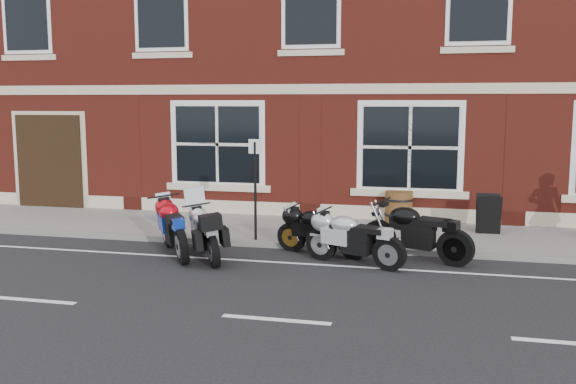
{
  "coord_description": "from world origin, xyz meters",
  "views": [
    {
      "loc": [
        2.18,
        -11.54,
        3.1
      ],
      "look_at": [
        -0.9,
        1.6,
        1.18
      ],
      "focal_mm": 40.0,
      "sensor_mm": 36.0,
      "label": 1
    }
  ],
  "objects_px": {
    "barrel_planter": "(399,207)",
    "moto_sport_silver": "(353,237)",
    "moto_sport_black": "(321,230)",
    "moto_naked_black": "(415,230)",
    "moto_sport_red": "(175,225)",
    "parking_sign": "(255,182)",
    "a_board_sign": "(489,214)",
    "moto_touring_silver": "(207,231)"
  },
  "relations": [
    {
      "from": "moto_sport_silver",
      "to": "a_board_sign",
      "type": "relative_size",
      "value": 2.25
    },
    {
      "from": "moto_sport_silver",
      "to": "moto_touring_silver",
      "type": "bearing_deg",
      "value": 114.1
    },
    {
      "from": "parking_sign",
      "to": "moto_sport_silver",
      "type": "bearing_deg",
      "value": -12.8
    },
    {
      "from": "moto_sport_black",
      "to": "moto_naked_black",
      "type": "relative_size",
      "value": 0.89
    },
    {
      "from": "moto_sport_black",
      "to": "moto_sport_red",
      "type": "bearing_deg",
      "value": 118.94
    },
    {
      "from": "moto_sport_red",
      "to": "parking_sign",
      "type": "relative_size",
      "value": 0.93
    },
    {
      "from": "parking_sign",
      "to": "moto_sport_black",
      "type": "bearing_deg",
      "value": -4.56
    },
    {
      "from": "moto_sport_silver",
      "to": "barrel_planter",
      "type": "xyz_separation_m",
      "value": [
        0.62,
        3.94,
        -0.03
      ]
    },
    {
      "from": "moto_sport_black",
      "to": "barrel_planter",
      "type": "height_order",
      "value": "moto_sport_black"
    },
    {
      "from": "moto_sport_black",
      "to": "moto_sport_silver",
      "type": "relative_size",
      "value": 0.98
    },
    {
      "from": "moto_touring_silver",
      "to": "parking_sign",
      "type": "relative_size",
      "value": 0.84
    },
    {
      "from": "moto_touring_silver",
      "to": "a_board_sign",
      "type": "distance_m",
      "value": 6.43
    },
    {
      "from": "moto_naked_black",
      "to": "parking_sign",
      "type": "distance_m",
      "value": 3.52
    },
    {
      "from": "barrel_planter",
      "to": "parking_sign",
      "type": "height_order",
      "value": "parking_sign"
    },
    {
      "from": "moto_sport_red",
      "to": "moto_naked_black",
      "type": "distance_m",
      "value": 4.8
    },
    {
      "from": "moto_touring_silver",
      "to": "a_board_sign",
      "type": "height_order",
      "value": "moto_touring_silver"
    },
    {
      "from": "moto_sport_black",
      "to": "moto_naked_black",
      "type": "xyz_separation_m",
      "value": [
        1.87,
        0.01,
        0.08
      ]
    },
    {
      "from": "moto_naked_black",
      "to": "barrel_planter",
      "type": "height_order",
      "value": "moto_naked_black"
    },
    {
      "from": "moto_sport_red",
      "to": "a_board_sign",
      "type": "relative_size",
      "value": 2.27
    },
    {
      "from": "moto_sport_silver",
      "to": "moto_sport_red",
      "type": "bearing_deg",
      "value": 111.26
    },
    {
      "from": "barrel_planter",
      "to": "parking_sign",
      "type": "relative_size",
      "value": 0.36
    },
    {
      "from": "a_board_sign",
      "to": "parking_sign",
      "type": "bearing_deg",
      "value": -160.75
    },
    {
      "from": "parking_sign",
      "to": "moto_naked_black",
      "type": "bearing_deg",
      "value": 5.96
    },
    {
      "from": "moto_touring_silver",
      "to": "moto_sport_red",
      "type": "bearing_deg",
      "value": 137.38
    },
    {
      "from": "moto_sport_red",
      "to": "parking_sign",
      "type": "height_order",
      "value": "parking_sign"
    },
    {
      "from": "moto_sport_red",
      "to": "moto_sport_silver",
      "type": "bearing_deg",
      "value": -33.54
    },
    {
      "from": "moto_touring_silver",
      "to": "moto_sport_silver",
      "type": "relative_size",
      "value": 0.91
    },
    {
      "from": "moto_sport_silver",
      "to": "parking_sign",
      "type": "relative_size",
      "value": 0.92
    },
    {
      "from": "barrel_planter",
      "to": "moto_touring_silver",
      "type": "bearing_deg",
      "value": -130.71
    },
    {
      "from": "barrel_planter",
      "to": "parking_sign",
      "type": "distance_m",
      "value": 4.08
    },
    {
      "from": "moto_naked_black",
      "to": "parking_sign",
      "type": "relative_size",
      "value": 1.01
    },
    {
      "from": "moto_touring_silver",
      "to": "moto_naked_black",
      "type": "relative_size",
      "value": 0.83
    },
    {
      "from": "barrel_planter",
      "to": "moto_sport_silver",
      "type": "bearing_deg",
      "value": -98.89
    },
    {
      "from": "moto_sport_black",
      "to": "moto_sport_silver",
      "type": "bearing_deg",
      "value": -114.92
    },
    {
      "from": "moto_sport_silver",
      "to": "a_board_sign",
      "type": "height_order",
      "value": "a_board_sign"
    },
    {
      "from": "a_board_sign",
      "to": "moto_touring_silver",
      "type": "bearing_deg",
      "value": -151.58
    },
    {
      "from": "moto_sport_black",
      "to": "parking_sign",
      "type": "height_order",
      "value": "parking_sign"
    },
    {
      "from": "moto_sport_black",
      "to": "parking_sign",
      "type": "xyz_separation_m",
      "value": [
        -1.53,
        0.54,
        0.86
      ]
    },
    {
      "from": "moto_sport_silver",
      "to": "a_board_sign",
      "type": "bearing_deg",
      "value": -19.84
    },
    {
      "from": "moto_sport_red",
      "to": "parking_sign",
      "type": "bearing_deg",
      "value": 7.73
    },
    {
      "from": "moto_naked_black",
      "to": "parking_sign",
      "type": "bearing_deg",
      "value": 104.02
    },
    {
      "from": "moto_touring_silver",
      "to": "moto_sport_red",
      "type": "distance_m",
      "value": 0.75
    }
  ]
}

